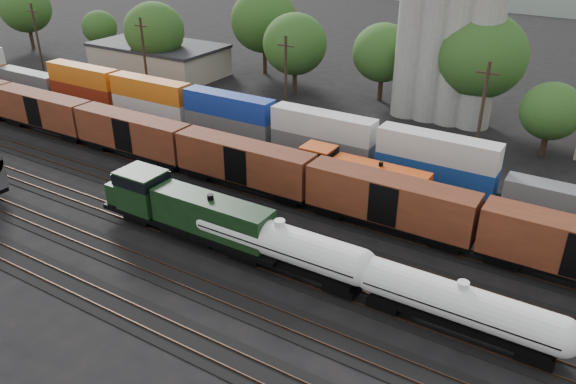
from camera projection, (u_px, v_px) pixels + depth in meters
The scene contains 12 objects.
ground at pixel (271, 229), 50.28m from camera, with size 600.00×600.00×0.00m, color black.
tracks at pixel (271, 228), 50.26m from camera, with size 180.00×33.20×0.20m.
green_locomotive at pixel (182, 208), 47.89m from camera, with size 18.45×3.26×4.88m.
tank_car_a at pixel (280, 243), 43.38m from camera, with size 16.35×2.93×4.28m.
tank_car_b at pixel (460, 305), 36.93m from camera, with size 15.02×2.69×3.94m.
orange_locomotive at pixel (354, 173), 55.27m from camera, with size 16.10×2.68×4.02m.
boxcar_string at pixel (389, 200), 48.45m from camera, with size 169.00×2.90×4.20m.
container_wall at pixel (317, 139), 62.09m from camera, with size 160.00×2.60×5.80m.
grain_silo at pixel (446, 35), 70.96m from camera, with size 13.40×5.00×29.00m.
industrial_sheds at pixel (461, 107), 72.79m from camera, with size 119.38×17.26×5.10m.
tree_band at pixel (366, 53), 78.40m from camera, with size 166.28×22.32×14.24m.
utility_poles at pixel (375, 98), 64.16m from camera, with size 122.20×0.36×12.00m.
Camera 1 is at (24.00, -36.07, 25.78)m, focal length 35.00 mm.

